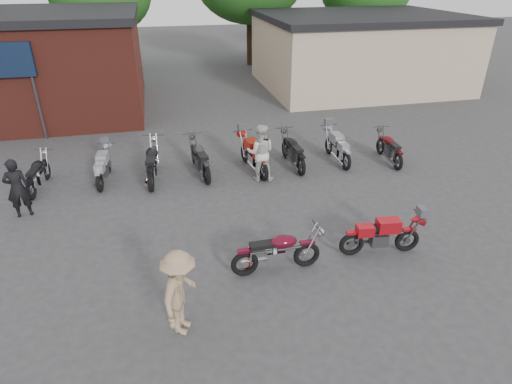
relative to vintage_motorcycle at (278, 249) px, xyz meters
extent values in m
plane|color=#323335|center=(0.16, -0.04, -0.56)|extent=(90.00, 90.00, 0.00)
cube|color=gray|center=(8.66, 14.96, 1.19)|extent=(10.00, 8.00, 3.50)
ellipsoid|color=#AC2412|center=(-0.63, 0.24, -0.44)|extent=(0.28, 0.28, 0.23)
imported|color=black|center=(-5.97, 3.80, 0.26)|extent=(0.66, 0.50, 1.64)
imported|color=beige|center=(0.71, 4.54, 0.33)|extent=(1.02, 0.89, 1.77)
imported|color=#9E8161|center=(-2.14, -1.27, 0.29)|extent=(1.04, 1.26, 1.70)
camera|label=1|loc=(-2.16, -7.20, 5.34)|focal=30.00mm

